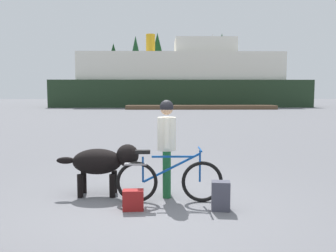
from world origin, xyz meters
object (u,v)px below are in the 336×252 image
backpack (221,196)px  sailboat_moored (212,103)px  dog (103,161)px  bicycle (169,180)px  person_cyclist (167,139)px  handbag_pannier (133,200)px  ferry_boat (181,81)px

backpack → sailboat_moored: 37.69m
dog → sailboat_moored: 37.16m
bicycle → person_cyclist: bearing=94.1°
dog → handbag_pannier: dog is taller
bicycle → ferry_boat: (2.37, 38.53, 2.68)m
bicycle → person_cyclist: 0.73m
person_cyclist → dog: person_cyclist is taller
person_cyclist → handbag_pannier: (-0.53, -0.75, -0.85)m
backpack → dog: bearing=156.1°
person_cyclist → sailboat_moored: sailboat_moored is taller
person_cyclist → ferry_boat: bearing=86.4°
ferry_boat → sailboat_moored: (3.63, -1.62, -2.57)m
bicycle → ferry_boat: ferry_boat is taller
bicycle → dog: size_ratio=1.22×
bicycle → backpack: 0.90m
handbag_pannier → person_cyclist: bearing=54.8°
backpack → person_cyclist: bearing=136.4°
dog → sailboat_moored: sailboat_moored is taller
person_cyclist → bicycle: bearing=-85.9°
backpack → handbag_pannier: size_ratio=1.41×
bicycle → dog: 1.24m
dog → sailboat_moored: size_ratio=0.17×
backpack → ferry_boat: bearing=87.7°
backpack → ferry_boat: size_ratio=0.02×
person_cyclist → sailboat_moored: (6.02, 36.55, -0.52)m
person_cyclist → sailboat_moored: 37.04m
backpack → ferry_boat: ferry_boat is taller
handbag_pannier → sailboat_moored: size_ratio=0.04×
dog → ferry_boat: bearing=84.7°
person_cyclist → ferry_boat: (2.39, 38.16, 2.05)m
bicycle → person_cyclist: (-0.03, 0.36, 0.63)m
person_cyclist → handbag_pannier: bearing=-125.2°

